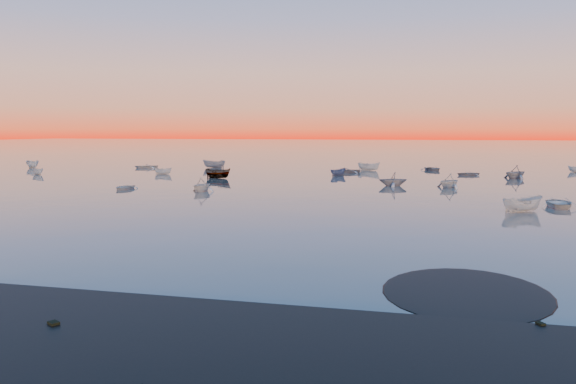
% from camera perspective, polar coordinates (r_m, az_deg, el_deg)
% --- Properties ---
extents(ground, '(600.00, 600.00, 0.00)m').
position_cam_1_polar(ground, '(125.14, 8.91, 2.97)').
color(ground, '#635B52').
rests_on(ground, ground).
extents(mud_lobes, '(140.00, 6.00, 0.07)m').
position_cam_1_polar(mud_lobes, '(26.62, -9.71, -9.28)').
color(mud_lobes, black).
rests_on(mud_lobes, ground).
extents(moored_fleet, '(124.00, 58.00, 1.20)m').
position_cam_1_polar(moored_fleet, '(78.51, 6.06, 1.07)').
color(moored_fleet, silver).
rests_on(moored_fleet, ground).
extents(boat_near_center, '(3.50, 4.33, 1.39)m').
position_cam_1_polar(boat_near_center, '(53.26, 22.68, -1.87)').
color(boat_near_center, silver).
rests_on(boat_near_center, ground).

